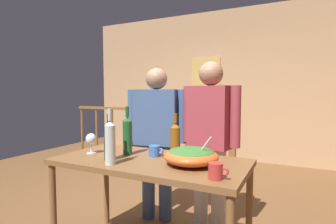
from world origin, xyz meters
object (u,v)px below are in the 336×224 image
object	(u,v)px
wine_bottle_clear	(110,142)
person_standing_left	(157,131)
salad_bowl	(191,155)
framed_picture	(206,73)
flat_screen_tv	(150,122)
wine_glass	(91,140)
wine_bottle_dark	(109,141)
wine_bottle_green	(127,135)
person_standing_right	(210,133)
stair_railing	(168,130)
tv_console	(151,144)
mug_blue	(155,151)
serving_table	(150,170)
mug_red	(216,171)
wine_bottle_amber	(175,139)

from	to	relation	value
wine_bottle_clear	person_standing_left	size ratio (longest dim) A/B	0.26
salad_bowl	framed_picture	bearing A→B (deg)	106.74
framed_picture	flat_screen_tv	distance (m)	1.53
wine_glass	wine_bottle_dark	size ratio (longest dim) A/B	0.48
wine_bottle_green	person_standing_right	xyz separation A→B (m)	(0.52, 0.56, -0.03)
stair_railing	tv_console	bearing A→B (deg)	136.77
wine_glass	mug_blue	bearing A→B (deg)	15.37
serving_table	mug_red	world-z (taller)	mug_red
person_standing_left	person_standing_right	xyz separation A→B (m)	(0.56, -0.00, 0.01)
serving_table	mug_blue	bearing A→B (deg)	98.94
stair_railing	mug_blue	xyz separation A→B (m)	(1.02, -2.30, 0.19)
salad_bowl	wine_bottle_green	xyz separation A→B (m)	(-0.58, 0.06, 0.09)
mug_red	person_standing_right	bearing A→B (deg)	109.41
framed_picture	wine_bottle_amber	size ratio (longest dim) A/B	1.70
salad_bowl	mug_blue	size ratio (longest dim) A/B	3.07
wine_bottle_dark	mug_red	xyz separation A→B (m)	(0.84, -0.08, -0.10)
stair_railing	serving_table	bearing A→B (deg)	-66.61
tv_console	mug_red	xyz separation A→B (m)	(2.37, -3.34, 0.62)
tv_console	mug_blue	distance (m)	3.55
mug_blue	wine_bottle_green	bearing A→B (deg)	-168.22
framed_picture	person_standing_right	size ratio (longest dim) A/B	0.37
salad_bowl	person_standing_right	distance (m)	0.62
serving_table	mug_blue	size ratio (longest dim) A/B	11.49
framed_picture	serving_table	xyz separation A→B (m)	(0.69, -3.40, -0.98)
wine_glass	stair_railing	bearing A→B (deg)	101.53
flat_screen_tv	wine_bottle_amber	distance (m)	3.47
framed_picture	person_standing_left	bearing A→B (deg)	-81.59
serving_table	wine_bottle_dark	world-z (taller)	wine_bottle_dark
tv_console	mug_blue	size ratio (longest dim) A/B	7.16
mug_red	person_standing_left	world-z (taller)	person_standing_left
serving_table	wine_bottle_dark	distance (m)	0.38
mug_red	wine_bottle_amber	bearing A→B (deg)	136.79
wine_glass	framed_picture	bearing A→B (deg)	92.51
mug_red	person_standing_left	xyz separation A→B (m)	(-0.86, 0.85, 0.07)
tv_console	person_standing_left	world-z (taller)	person_standing_left
salad_bowl	wine_glass	world-z (taller)	salad_bowl
flat_screen_tv	serving_table	size ratio (longest dim) A/B	0.33
person_standing_right	wine_bottle_amber	bearing A→B (deg)	79.24
serving_table	wine_glass	size ratio (longest dim) A/B	8.64
stair_railing	mug_blue	size ratio (longest dim) A/B	25.37
flat_screen_tv	mug_red	world-z (taller)	mug_red
stair_railing	mug_blue	distance (m)	2.52
wine_bottle_amber	person_standing_left	bearing A→B (deg)	133.59
salad_bowl	wine_bottle_clear	size ratio (longest dim) A/B	0.98
framed_picture	wine_bottle_green	size ratio (longest dim) A/B	1.48
framed_picture	mug_red	distance (m)	3.94
wine_bottle_dark	wine_glass	bearing A→B (deg)	158.70
stair_railing	person_standing_left	distance (m)	1.96
wine_bottle_dark	person_standing_right	bearing A→B (deg)	54.68
wine_glass	wine_bottle_amber	bearing A→B (deg)	19.86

